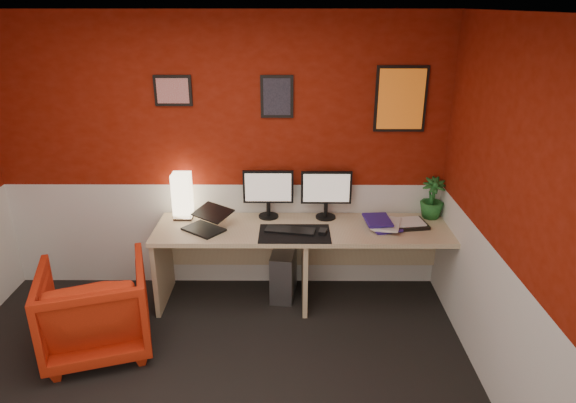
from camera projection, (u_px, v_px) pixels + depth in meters
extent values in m
cube|color=white|center=(162.00, 13.00, 2.43)|extent=(4.00, 3.50, 0.01)
cube|color=maroon|center=(221.00, 158.00, 4.52)|extent=(4.00, 0.01, 2.50)
cube|color=maroon|center=(532.00, 247.00, 2.88)|extent=(0.01, 3.50, 2.50)
cube|color=silver|center=(225.00, 234.00, 4.79)|extent=(4.00, 0.01, 1.00)
cube|color=silver|center=(510.00, 355.00, 3.16)|extent=(0.01, 3.50, 1.00)
cube|color=tan|center=(305.00, 265.00, 4.52)|extent=(2.60, 0.65, 0.73)
cube|color=#FFE5B2|center=(182.00, 197.00, 4.51)|extent=(0.16, 0.16, 0.40)
cube|color=black|center=(203.00, 219.00, 4.29)|extent=(0.40, 0.38, 0.22)
cube|color=black|center=(268.00, 187.00, 4.50)|extent=(0.45, 0.06, 0.58)
cube|color=black|center=(326.00, 188.00, 4.48)|extent=(0.45, 0.06, 0.58)
cube|color=black|center=(295.00, 234.00, 4.26)|extent=(0.60, 0.38, 0.01)
cube|color=black|center=(290.00, 230.00, 4.30)|extent=(0.44, 0.21, 0.02)
cube|color=black|center=(323.00, 232.00, 4.26)|extent=(0.08, 0.11, 0.03)
imported|color=navy|center=(371.00, 226.00, 4.37)|extent=(0.29, 0.36, 0.03)
imported|color=silver|center=(373.00, 222.00, 4.39)|extent=(0.31, 0.37, 0.02)
imported|color=navy|center=(365.00, 221.00, 4.36)|extent=(0.24, 0.31, 0.03)
cube|color=black|center=(406.00, 224.00, 4.42)|extent=(0.38, 0.30, 0.03)
imported|color=#19591E|center=(432.00, 198.00, 4.52)|extent=(0.24, 0.24, 0.37)
cube|color=#99999E|center=(284.00, 272.00, 4.68)|extent=(0.25, 0.47, 0.45)
imported|color=red|center=(96.00, 308.00, 3.89)|extent=(0.96, 0.98, 0.72)
cube|color=red|center=(173.00, 91.00, 4.29)|extent=(0.32, 0.02, 0.26)
cube|color=black|center=(277.00, 97.00, 4.30)|extent=(0.28, 0.02, 0.36)
cube|color=orange|center=(401.00, 99.00, 4.30)|extent=(0.44, 0.02, 0.56)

